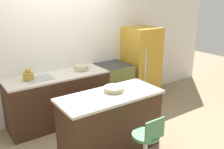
# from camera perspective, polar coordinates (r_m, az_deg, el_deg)

# --- Properties ---
(ground_plane) EXTENTS (14.00, 14.00, 0.00)m
(ground_plane) POSITION_cam_1_polar(r_m,az_deg,el_deg) (4.74, -6.96, -11.34)
(ground_plane) COLOR #998466
(wall_back) EXTENTS (8.00, 0.06, 2.60)m
(wall_back) POSITION_cam_1_polar(r_m,az_deg,el_deg) (4.88, -11.41, 5.67)
(wall_back) COLOR white
(wall_back) RESTS_ON ground_plane
(back_counter) EXTENTS (1.83, 0.65, 0.93)m
(back_counter) POSITION_cam_1_polar(r_m,az_deg,el_deg) (4.72, -12.10, -5.52)
(back_counter) COLOR #422819
(back_counter) RESTS_ON ground_plane
(kitchen_island) EXTENTS (1.54, 0.68, 0.92)m
(kitchen_island) POSITION_cam_1_polar(r_m,az_deg,el_deg) (3.82, -0.38, -10.96)
(kitchen_island) COLOR #422819
(kitchen_island) RESTS_ON ground_plane
(oven_range) EXTENTS (0.63, 0.66, 0.93)m
(oven_range) POSITION_cam_1_polar(r_m,az_deg,el_deg) (5.26, 0.39, -2.55)
(oven_range) COLOR olive
(oven_range) RESTS_ON ground_plane
(refrigerator) EXTENTS (0.68, 0.68, 1.63)m
(refrigerator) POSITION_cam_1_polar(r_m,az_deg,el_deg) (5.59, 6.66, 2.35)
(refrigerator) COLOR gold
(refrigerator) RESTS_ON ground_plane
(stool_chair) EXTENTS (0.36, 0.36, 0.86)m
(stool_chair) POSITION_cam_1_polar(r_m,az_deg,el_deg) (3.40, 7.92, -15.84)
(stool_chair) COLOR #B7B7BC
(stool_chair) RESTS_ON ground_plane
(kettle) EXTENTS (0.18, 0.18, 0.21)m
(kettle) POSITION_cam_1_polar(r_m,az_deg,el_deg) (4.41, -18.62, -0.11)
(kettle) COLOR #B29333
(kettle) RESTS_ON back_counter
(mixing_bowl) EXTENTS (0.27, 0.27, 0.09)m
(mixing_bowl) POSITION_cam_1_polar(r_m,az_deg,el_deg) (4.77, -7.01, 1.58)
(mixing_bowl) COLOR #C1B28E
(mixing_bowl) RESTS_ON back_counter
(fruit_bowl) EXTENTS (0.30, 0.30, 0.07)m
(fruit_bowl) POSITION_cam_1_polar(r_m,az_deg,el_deg) (3.73, 0.43, -3.29)
(fruit_bowl) COLOR #C1B28E
(fruit_bowl) RESTS_ON kitchen_island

